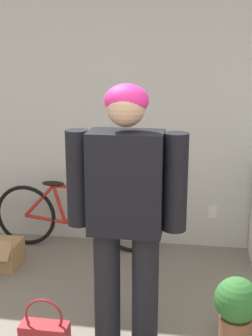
# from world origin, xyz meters

# --- Properties ---
(wall_back) EXTENTS (8.00, 0.07, 2.60)m
(wall_back) POSITION_xyz_m (0.00, 2.76, 1.30)
(wall_back) COLOR silver
(wall_back) RESTS_ON ground_plane
(person) EXTENTS (0.72, 0.26, 1.69)m
(person) POSITION_xyz_m (-0.02, 1.04, 0.98)
(person) COLOR black
(person) RESTS_ON ground_plane
(bicycle) EXTENTS (1.64, 0.46, 0.67)m
(bicycle) POSITION_xyz_m (-0.71, 2.48, 0.33)
(bicycle) COLOR black
(bicycle) RESTS_ON ground_plane
(handbag) EXTENTS (0.31, 0.13, 0.36)m
(handbag) POSITION_xyz_m (-0.53, 0.95, 0.11)
(handbag) COLOR maroon
(handbag) RESTS_ON ground_plane
(potted_plant) EXTENTS (0.29, 0.29, 0.46)m
(potted_plant) POSITION_xyz_m (0.67, 1.21, 0.26)
(potted_plant) COLOR brown
(potted_plant) RESTS_ON ground_plane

